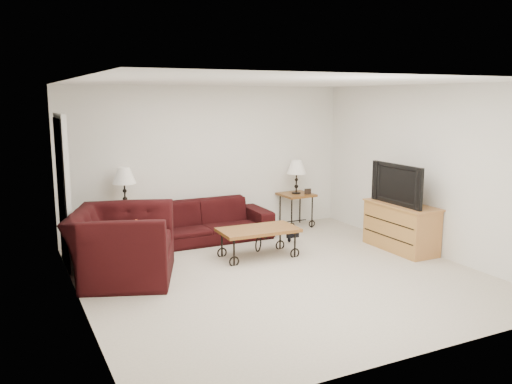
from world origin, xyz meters
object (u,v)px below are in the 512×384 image
at_px(sofa, 203,222).
at_px(television, 402,184).
at_px(lamp_left, 125,188).
at_px(coffee_table, 258,243).
at_px(lamp_right, 296,177).
at_px(side_table_left, 126,227).
at_px(backpack, 289,230).
at_px(armchair, 122,244).
at_px(tv_stand, 401,227).
at_px(side_table_right, 296,210).

distance_m(sofa, television, 3.18).
relative_size(lamp_left, coffee_table, 0.55).
distance_m(sofa, lamp_right, 1.95).
relative_size(side_table_left, backpack, 1.54).
bearing_deg(television, armchair, -97.86).
distance_m(armchair, television, 4.16).
bearing_deg(sofa, backpack, -29.50).
bearing_deg(coffee_table, lamp_left, 139.95).
xyz_separation_m(sofa, lamp_left, (-1.20, 0.18, 0.62)).
xyz_separation_m(lamp_left, lamp_right, (3.06, 0.00, -0.04)).
bearing_deg(lamp_right, armchair, -157.36).
distance_m(lamp_right, backpack, 1.29).
distance_m(lamp_left, armchair, 1.55).
xyz_separation_m(lamp_right, tv_stand, (0.69, -1.99, -0.55)).
height_order(coffee_table, armchair, armchair).
height_order(lamp_left, backpack, lamp_left).
height_order(lamp_right, backpack, lamp_right).
height_order(armchair, television, television).
bearing_deg(coffee_table, sofa, 109.37).
relative_size(lamp_left, tv_stand, 0.53).
relative_size(sofa, side_table_right, 3.65).
xyz_separation_m(lamp_right, coffee_table, (-1.44, -1.36, -0.69)).
relative_size(coffee_table, tv_stand, 0.96).
bearing_deg(lamp_left, armchair, -104.22).
distance_m(side_table_right, armchair, 3.71).
bearing_deg(sofa, armchair, -141.48).
relative_size(side_table_right, tv_stand, 0.51).
bearing_deg(lamp_right, tv_stand, -70.97).
relative_size(side_table_right, backpack, 1.48).
relative_size(sofa, television, 2.06).
height_order(tv_stand, backpack, tv_stand).
height_order(side_table_right, lamp_left, lamp_left).
bearing_deg(armchair, side_table_right, -46.50).
relative_size(lamp_right, backpack, 1.48).
relative_size(lamp_right, tv_stand, 0.51).
bearing_deg(armchair, coffee_table, -67.27).
xyz_separation_m(side_table_right, tv_stand, (0.69, -1.99, 0.06)).
bearing_deg(side_table_left, television, -28.12).
relative_size(lamp_left, television, 0.59).
relative_size(lamp_right, television, 0.57).
relative_size(sofa, backpack, 5.40).
distance_m(coffee_table, backpack, 0.94).
distance_m(side_table_right, coffee_table, 1.98).
height_order(side_table_left, lamp_right, lamp_right).
distance_m(sofa, side_table_left, 1.22).
bearing_deg(armchair, tv_stand, -76.97).
bearing_deg(sofa, lamp_left, 171.50).
height_order(tv_stand, television, television).
xyz_separation_m(sofa, backpack, (1.22, -0.69, -0.12)).
relative_size(coffee_table, armchair, 0.82).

